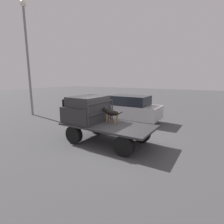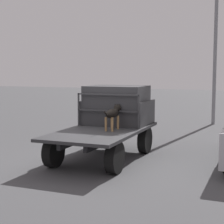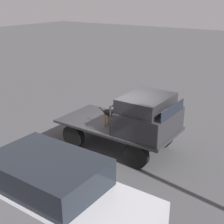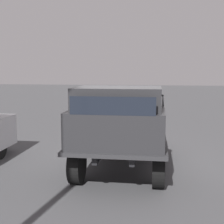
# 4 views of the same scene
# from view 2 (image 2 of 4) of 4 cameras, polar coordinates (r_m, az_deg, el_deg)

# --- Properties ---
(ground_plane) EXTENTS (80.00, 80.00, 0.00)m
(ground_plane) POSITION_cam_2_polar(r_m,az_deg,el_deg) (10.46, -1.39, -7.23)
(ground_plane) COLOR #474749
(flatbed_truck) EXTENTS (3.97, 1.99, 0.84)m
(flatbed_truck) POSITION_cam_2_polar(r_m,az_deg,el_deg) (10.33, -1.40, -3.93)
(flatbed_truck) COLOR black
(flatbed_truck) RESTS_ON ground
(truck_cab) EXTENTS (1.52, 1.87, 1.16)m
(truck_cab) POSITION_cam_2_polar(r_m,az_deg,el_deg) (11.28, 0.89, 0.93)
(truck_cab) COLOR #28282B
(truck_cab) RESTS_ON flatbed_truck
(truck_headboard) EXTENTS (0.04, 1.87, 0.96)m
(truck_headboard) POSITION_cam_2_polar(r_m,az_deg,el_deg) (10.54, -0.67, 1.01)
(truck_headboard) COLOR #2D2D30
(truck_headboard) RESTS_ON flatbed_truck
(dog) EXTENTS (1.08, 0.24, 0.70)m
(dog) POSITION_cam_2_polar(r_m,az_deg,el_deg) (10.18, 0.18, -0.20)
(dog) COLOR #9E7547
(dog) RESTS_ON flatbed_truck
(light_pole_near) EXTENTS (0.43, 0.43, 8.12)m
(light_pole_near) POSITION_cam_2_polar(r_m,az_deg,el_deg) (17.94, 15.61, 14.34)
(light_pole_near) COLOR gray
(light_pole_near) RESTS_ON ground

